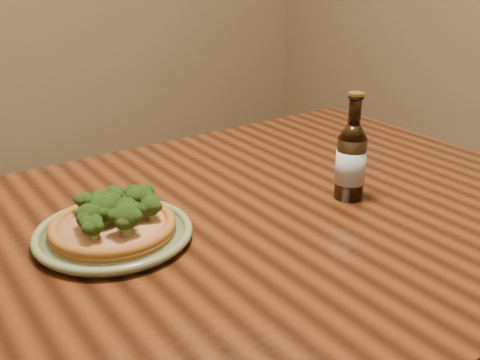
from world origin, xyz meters
TOP-DOWN VIEW (x-y plane):
  - table at (0.00, 0.10)m, footprint 1.60×0.90m
  - plate at (-0.06, 0.16)m, footprint 0.26×0.26m
  - pizza at (-0.06, 0.16)m, footprint 0.20×0.20m
  - beer_bottle at (0.37, 0.06)m, footprint 0.06×0.06m

SIDE VIEW (x-z plane):
  - table at x=0.00m, z-range 0.28..1.03m
  - plate at x=-0.06m, z-range 0.75..0.77m
  - pizza at x=-0.06m, z-range 0.75..0.82m
  - beer_bottle at x=0.37m, z-range 0.72..0.93m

